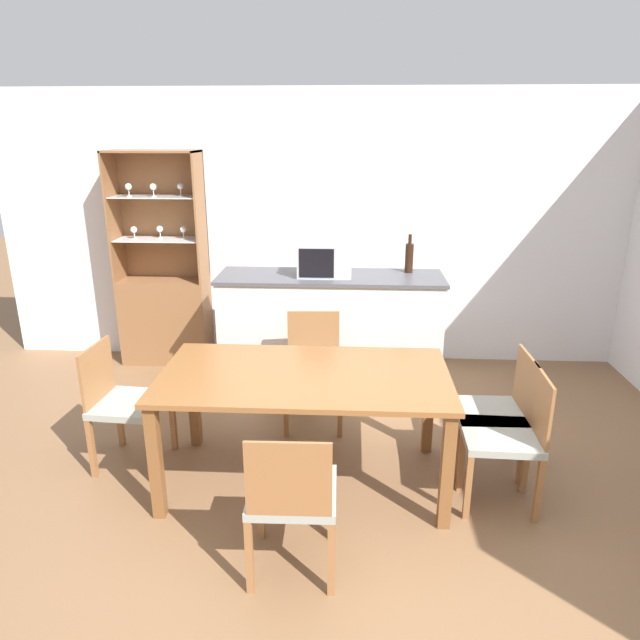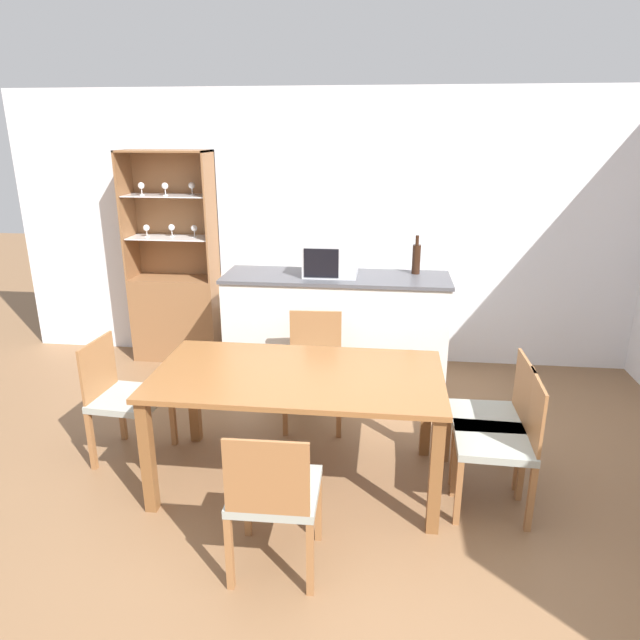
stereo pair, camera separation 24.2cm
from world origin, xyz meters
name	(u,v)px [view 2 (the right image)]	position (x,y,z in m)	size (l,w,h in m)	color
ground_plane	(335,525)	(0.00, 0.00, 0.00)	(18.00, 18.00, 0.00)	brown
wall_back	(362,231)	(0.00, 2.63, 1.27)	(6.80, 0.06, 2.55)	silver
kitchen_counter	(336,332)	(-0.17, 1.92, 0.51)	(1.91, 0.58, 1.01)	silver
display_cabinet	(177,301)	(-1.80, 2.43, 0.58)	(0.83, 0.36, 2.01)	brown
dining_table	(298,387)	(-0.28, 0.44, 0.66)	(1.78, 0.95, 0.76)	brown
dining_chair_side_right_near	(501,441)	(0.95, 0.29, 0.45)	(0.45, 0.45, 0.85)	#999E93
dining_chair_head_near	(274,494)	(-0.27, -0.37, 0.45)	(0.45, 0.45, 0.85)	#999E93
dining_chair_side_left_far	(124,397)	(-1.50, 0.58, 0.45)	(0.47, 0.47, 0.85)	#999E93
dining_chair_head_far	(314,368)	(-0.28, 1.24, 0.45)	(0.46, 0.46, 0.85)	#999E93
dining_chair_side_right_far	(493,418)	(0.95, 0.58, 0.45)	(0.45, 0.45, 0.85)	#999E93
microwave	(331,259)	(-0.22, 1.93, 1.15)	(0.45, 0.33, 0.28)	#B7BABF
wine_bottle	(416,258)	(0.49, 2.07, 1.14)	(0.07, 0.07, 0.33)	black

